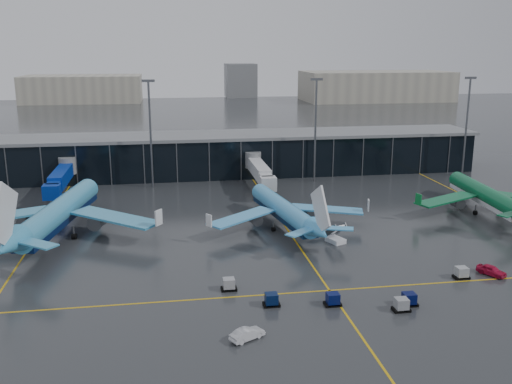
{
  "coord_description": "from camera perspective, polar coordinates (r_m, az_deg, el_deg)",
  "views": [
    {
      "loc": [
        -11.73,
        -85.58,
        32.75
      ],
      "look_at": [
        5.0,
        18.0,
        6.0
      ],
      "focal_mm": 40.0,
      "sensor_mm": 36.0,
      "label": 1
    }
  ],
  "objects": [
    {
      "name": "distant_hangars",
      "position": [
        361.76,
        0.67,
        10.5
      ],
      "size": [
        260.0,
        71.0,
        22.0
      ],
      "color": "#B2AD99",
      "rests_on": "ground"
    },
    {
      "name": "ground",
      "position": [
        92.38,
        -1.29,
        -6.46
      ],
      "size": [
        600.0,
        600.0,
        0.0
      ],
      "primitive_type": "plane",
      "color": "#282B2D",
      "rests_on": "ground"
    },
    {
      "name": "service_van_red",
      "position": [
        91.8,
        22.48,
        -7.25
      ],
      "size": [
        3.66,
        4.64,
        1.48
      ],
      "primitive_type": "imported",
      "rotation": [
        0.0,
        0.0,
        0.51
      ],
      "color": "#B30D33",
      "rests_on": "ground"
    },
    {
      "name": "airliner_klm_near",
      "position": [
        105.48,
        2.71,
        -0.63
      ],
      "size": [
        37.37,
        41.04,
        11.18
      ],
      "primitive_type": null,
      "rotation": [
        0.0,
        0.0,
        0.16
      ],
      "color": "#43A1DD",
      "rests_on": "ground"
    },
    {
      "name": "baggage_carts",
      "position": [
        78.45,
        9.53,
        -9.97
      ],
      "size": [
        36.17,
        11.41,
        1.7
      ],
      "color": "black",
      "rests_on": "ground"
    },
    {
      "name": "jet_bridges",
      "position": [
        133.66,
        -18.99,
        1.34
      ],
      "size": [
        94.0,
        27.5,
        7.2
      ],
      "color": "#595B60",
      "rests_on": "ground"
    },
    {
      "name": "airliner_arkefly",
      "position": [
        106.5,
        -19.17,
        -0.55
      ],
      "size": [
        47.01,
        51.4,
        13.81
      ],
      "primitive_type": null,
      "rotation": [
        0.0,
        0.0,
        -0.18
      ],
      "color": "#3A95C0",
      "rests_on": "ground"
    },
    {
      "name": "service_van_white",
      "position": [
        67.6,
        -0.88,
        -14.0
      ],
      "size": [
        4.45,
        3.37,
        1.4
      ],
      "primitive_type": "imported",
      "rotation": [
        0.0,
        0.0,
        2.08
      ],
      "color": "silver",
      "rests_on": "ground"
    },
    {
      "name": "mobile_airstair",
      "position": [
        99.5,
        7.96,
        -4.59
      ],
      "size": [
        3.27,
        3.8,
        3.45
      ],
      "rotation": [
        0.0,
        0.0,
        0.4
      ],
      "color": "white",
      "rests_on": "ground"
    },
    {
      "name": "airliner_aer_lingus",
      "position": [
        124.3,
        22.0,
        0.7
      ],
      "size": [
        35.65,
        39.83,
        11.48
      ],
      "primitive_type": null,
      "rotation": [
        0.0,
        0.0,
        -0.08
      ],
      "color": "#0B6337",
      "rests_on": "ground"
    },
    {
      "name": "flood_masts",
      "position": [
        137.91,
        -2.13,
        6.4
      ],
      "size": [
        203.0,
        0.5,
        25.5
      ],
      "color": "#595B60",
      "rests_on": "ground"
    },
    {
      "name": "terminal_pier",
      "position": [
        150.54,
        -4.56,
        3.8
      ],
      "size": [
        142.0,
        17.0,
        10.7
      ],
      "color": "black",
      "rests_on": "ground"
    },
    {
      "name": "taxi_lines",
      "position": [
        103.9,
        3.38,
        -4.09
      ],
      "size": [
        220.0,
        120.0,
        0.02
      ],
      "color": "gold",
      "rests_on": "ground"
    }
  ]
}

